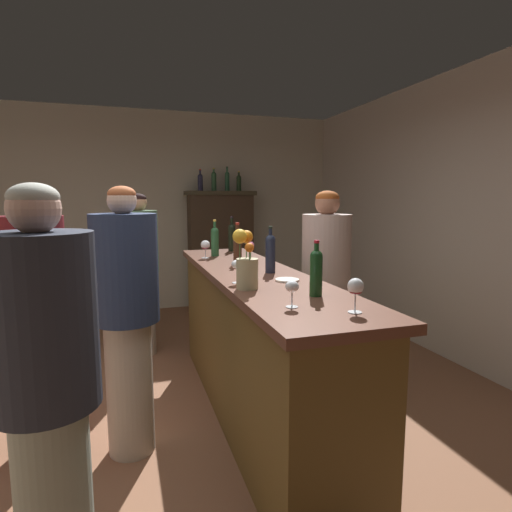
# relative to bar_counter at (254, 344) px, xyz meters

# --- Properties ---
(floor) EXTENTS (9.29, 9.29, 0.00)m
(floor) POSITION_rel_bar_counter_xyz_m (-0.57, -0.26, -0.54)
(floor) COLOR brown
(floor) RESTS_ON ground
(wall_back) EXTENTS (5.59, 0.12, 2.81)m
(wall_back) POSITION_rel_bar_counter_xyz_m (-0.57, 3.38, 0.86)
(wall_back) COLOR #BBB09C
(wall_back) RESTS_ON ground
(bar_counter) EXTENTS (0.63, 2.81, 1.07)m
(bar_counter) POSITION_rel_bar_counter_xyz_m (0.00, 0.00, 0.00)
(bar_counter) COLOR brown
(bar_counter) RESTS_ON ground
(display_cabinet) EXTENTS (0.97, 0.42, 1.70)m
(display_cabinet) POSITION_rel_bar_counter_xyz_m (0.45, 3.07, 0.34)
(display_cabinet) COLOR #37271B
(display_cabinet) RESTS_ON ground
(wine_bottle_rose) EXTENTS (0.07, 0.07, 0.34)m
(wine_bottle_rose) POSITION_rel_bar_counter_xyz_m (0.14, 1.21, 0.68)
(wine_bottle_rose) COLOR black
(wine_bottle_rose) RESTS_ON bar_counter
(wine_bottle_malbec) EXTENTS (0.07, 0.07, 0.33)m
(wine_bottle_malbec) POSITION_rel_bar_counter_xyz_m (-0.02, 0.40, 0.68)
(wine_bottle_malbec) COLOR #432616
(wine_bottle_malbec) RESTS_ON bar_counter
(wine_bottle_pinot) EXTENTS (0.07, 0.07, 0.30)m
(wine_bottle_pinot) POSITION_rel_bar_counter_xyz_m (0.09, -0.81, 0.67)
(wine_bottle_pinot) COLOR #153B19
(wine_bottle_pinot) RESTS_ON bar_counter
(wine_bottle_riesling) EXTENTS (0.07, 0.07, 0.33)m
(wine_bottle_riesling) POSITION_rel_bar_counter_xyz_m (-0.09, 0.90, 0.68)
(wine_bottle_riesling) COLOR #224D2A
(wine_bottle_riesling) RESTS_ON bar_counter
(wine_bottle_chardonnay) EXTENTS (0.07, 0.07, 0.33)m
(wine_bottle_chardonnay) POSITION_rel_bar_counter_xyz_m (0.10, -0.07, 0.68)
(wine_bottle_chardonnay) COLOR #1B2133
(wine_bottle_chardonnay) RESTS_ON bar_counter
(wine_glass_front) EXTENTS (0.07, 0.07, 0.14)m
(wine_glass_front) POSITION_rel_bar_counter_xyz_m (-0.22, -0.35, 0.64)
(wine_glass_front) COLOR white
(wine_glass_front) RESTS_ON bar_counter
(wine_glass_mid) EXTENTS (0.07, 0.07, 0.16)m
(wine_glass_mid) POSITION_rel_bar_counter_xyz_m (0.12, -1.16, 0.65)
(wine_glass_mid) COLOR white
(wine_glass_mid) RESTS_ON bar_counter
(wine_glass_rear) EXTENTS (0.07, 0.07, 0.13)m
(wine_glass_rear) POSITION_rel_bar_counter_xyz_m (-0.12, -0.99, 0.63)
(wine_glass_rear) COLOR white
(wine_glass_rear) RESTS_ON bar_counter
(wine_glass_spare) EXTENTS (0.08, 0.08, 0.16)m
(wine_glass_spare) POSITION_rel_bar_counter_xyz_m (-0.20, 0.79, 0.64)
(wine_glass_spare) COLOR white
(wine_glass_spare) RESTS_ON bar_counter
(flower_arrangement) EXTENTS (0.15, 0.17, 0.34)m
(flower_arrangement) POSITION_rel_bar_counter_xyz_m (-0.21, -0.52, 0.68)
(flower_arrangement) COLOR tan
(flower_arrangement) RESTS_ON bar_counter
(cheese_plate) EXTENTS (0.15, 0.15, 0.01)m
(cheese_plate) POSITION_rel_bar_counter_xyz_m (0.10, -0.38, 0.54)
(cheese_plate) COLOR white
(cheese_plate) RESTS_ON bar_counter
(display_bottle_left) EXTENTS (0.07, 0.07, 0.30)m
(display_bottle_left) POSITION_rel_bar_counter_xyz_m (0.17, 3.07, 1.29)
(display_bottle_left) COLOR #25223D
(display_bottle_left) RESTS_ON display_cabinet
(display_bottle_midleft) EXTENTS (0.07, 0.07, 0.32)m
(display_bottle_midleft) POSITION_rel_bar_counter_xyz_m (0.36, 3.07, 1.30)
(display_bottle_midleft) COLOR #284C2E
(display_bottle_midleft) RESTS_ON display_cabinet
(display_bottle_center) EXTENTS (0.06, 0.06, 0.34)m
(display_bottle_center) POSITION_rel_bar_counter_xyz_m (0.55, 3.07, 1.31)
(display_bottle_center) COLOR #224B31
(display_bottle_center) RESTS_ON display_cabinet
(display_bottle_midright) EXTENTS (0.07, 0.07, 0.28)m
(display_bottle_midright) POSITION_rel_bar_counter_xyz_m (0.72, 3.07, 1.28)
(display_bottle_midright) COLOR #1D3118
(display_bottle_midright) RESTS_ON display_cabinet
(patron_tall) EXTENTS (0.39, 0.39, 1.64)m
(patron_tall) POSITION_rel_bar_counter_xyz_m (-1.17, -1.16, 0.35)
(patron_tall) COLOR gray
(patron_tall) RESTS_ON ground
(patron_near_entrance) EXTENTS (0.39, 0.39, 1.66)m
(patron_near_entrance) POSITION_rel_bar_counter_xyz_m (-0.87, -0.18, 0.36)
(patron_near_entrance) COLOR #B5A696
(patron_near_entrance) RESTS_ON ground
(patron_by_cabinet) EXTENTS (0.40, 0.40, 1.66)m
(patron_by_cabinet) POSITION_rel_bar_counter_xyz_m (-1.42, 0.01, 0.36)
(patron_by_cabinet) COLOR maroon
(patron_by_cabinet) RESTS_ON ground
(patron_redhead) EXTENTS (0.37, 0.37, 1.64)m
(patron_redhead) POSITION_rel_bar_counter_xyz_m (-0.73, 1.54, 0.35)
(patron_redhead) COLOR #B0A08B
(patron_redhead) RESTS_ON ground
(bartender) EXTENTS (0.40, 0.40, 1.65)m
(bartender) POSITION_rel_bar_counter_xyz_m (0.70, 0.28, 0.36)
(bartender) COLOR #3E6342
(bartender) RESTS_ON ground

